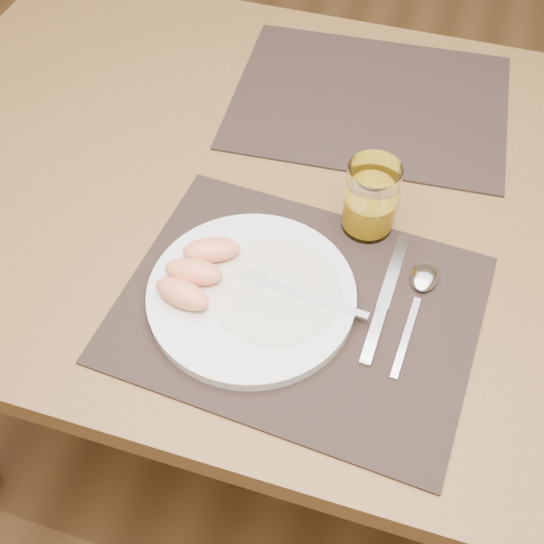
{
  "coord_description": "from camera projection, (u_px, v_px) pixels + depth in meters",
  "views": [
    {
      "loc": [
        0.14,
        -0.71,
        1.48
      ],
      "look_at": [
        -0.02,
        -0.19,
        0.77
      ],
      "focal_mm": 45.0,
      "sensor_mm": 36.0,
      "label": 1
    }
  ],
  "objects": [
    {
      "name": "ground",
      "position": [
        303.0,
        414.0,
        1.61
      ],
      "size": [
        5.0,
        5.0,
        0.0
      ],
      "primitive_type": "plane",
      "color": "brown",
      "rests_on": "ground"
    },
    {
      "name": "table",
      "position": [
        318.0,
        226.0,
        1.08
      ],
      "size": [
        1.4,
        0.9,
        0.75
      ],
      "color": "brown",
      "rests_on": "ground"
    },
    {
      "name": "placemat_near",
      "position": [
        298.0,
        308.0,
        0.88
      ],
      "size": [
        0.47,
        0.38,
        0.0
      ],
      "primitive_type": "cube",
      "rotation": [
        0.0,
        0.0,
        -0.07
      ],
      "color": "#2D201C",
      "rests_on": "table"
    },
    {
      "name": "placemat_far",
      "position": [
        370.0,
        101.0,
        1.14
      ],
      "size": [
        0.47,
        0.38,
        0.0
      ],
      "primitive_type": "cube",
      "rotation": [
        0.0,
        0.0,
        0.07
      ],
      "color": "#2D201C",
      "rests_on": "table"
    },
    {
      "name": "plate",
      "position": [
        252.0,
        295.0,
        0.88
      ],
      "size": [
        0.27,
        0.27,
        0.02
      ],
      "primitive_type": "cylinder",
      "color": "white",
      "rests_on": "placemat_near"
    },
    {
      "name": "plate_dressing",
      "position": [
        276.0,
        291.0,
        0.87
      ],
      "size": [
        0.17,
        0.17,
        0.0
      ],
      "color": "white",
      "rests_on": "plate"
    },
    {
      "name": "fork",
      "position": [
        291.0,
        291.0,
        0.87
      ],
      "size": [
        0.18,
        0.03,
        0.0
      ],
      "color": "silver",
      "rests_on": "plate"
    },
    {
      "name": "knife",
      "position": [
        382.0,
        307.0,
        0.87
      ],
      "size": [
        0.02,
        0.22,
        0.01
      ],
      "color": "silver",
      "rests_on": "placemat_near"
    },
    {
      "name": "spoon",
      "position": [
        422.0,
        284.0,
        0.89
      ],
      "size": [
        0.04,
        0.19,
        0.01
      ],
      "color": "silver",
      "rests_on": "placemat_near"
    },
    {
      "name": "juice_glass",
      "position": [
        370.0,
        201.0,
        0.93
      ],
      "size": [
        0.07,
        0.07,
        0.11
      ],
      "color": "white",
      "rests_on": "placemat_near"
    },
    {
      "name": "grapefruit_wedges",
      "position": [
        196.0,
        271.0,
        0.87
      ],
      "size": [
        0.09,
        0.13,
        0.03
      ],
      "color": "#FF9668",
      "rests_on": "plate"
    }
  ]
}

